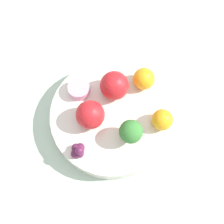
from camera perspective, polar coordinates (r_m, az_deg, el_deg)
The scene contains 10 objects.
ground_plane at distance 0.71m, azimuth -0.00°, elevation -2.09°, with size 6.00×6.00×0.00m, color gray.
table_surface at distance 0.70m, azimuth -0.00°, elevation -1.83°, with size 1.20×1.20×0.02m.
bowl at distance 0.67m, azimuth -0.00°, elevation -0.95°, with size 0.26×0.26×0.04m.
broccoli at distance 0.60m, azimuth 3.47°, elevation -3.64°, with size 0.05×0.05×0.06m.
apple_red at distance 0.62m, azimuth -4.01°, elevation -0.49°, with size 0.06×0.06×0.06m.
apple_green at distance 0.64m, azimuth 0.43°, elevation 4.86°, with size 0.06×0.06×0.06m.
orange_front at distance 0.66m, azimuth 5.84°, elevation 6.07°, with size 0.05×0.05×0.05m.
orange_back at distance 0.63m, azimuth 9.17°, elevation -1.41°, with size 0.04×0.04×0.04m.
grape_cluster at distance 0.62m, azimuth -6.24°, elevation -7.02°, with size 0.03×0.03×0.03m.
small_cup at distance 0.66m, azimuth -5.90°, elevation 4.34°, with size 0.05×0.05×0.02m.
Camera 1 is at (-0.13, 0.18, 0.67)m, focal length 50.00 mm.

